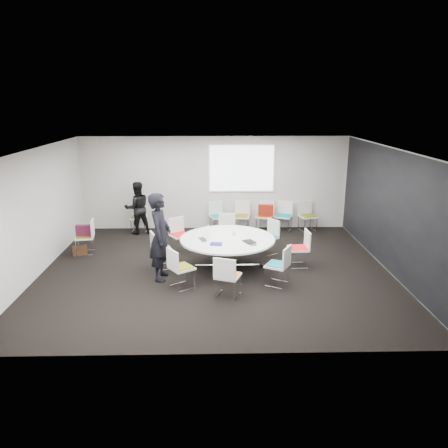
{
  "coord_description": "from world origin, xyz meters",
  "views": [
    {
      "loc": [
        -0.04,
        -9.5,
        3.83
      ],
      "look_at": [
        0.2,
        0.4,
        1.0
      ],
      "focal_mm": 35.0,
      "sensor_mm": 36.0,
      "label": 1
    }
  ],
  "objects_px": {
    "chair_ring_g": "(228,284)",
    "chair_back_b": "(242,222)",
    "chair_back_e": "(307,222)",
    "chair_ring_a": "(298,255)",
    "conference_table": "(227,246)",
    "chair_ring_b": "(267,243)",
    "chair_ring_e": "(162,257)",
    "cup": "(234,233)",
    "chair_ring_h": "(278,273)",
    "chair_back_d": "(283,222)",
    "chair_back_c": "(265,222)",
    "chair_back_a": "(218,222)",
    "chair_spare_left": "(86,243)",
    "chair_ring_f": "(181,275)",
    "chair_ring_d": "(180,241)",
    "person_back": "(137,208)",
    "maroon_bag": "(84,230)",
    "chair_person_back": "(139,223)",
    "person_main": "(160,237)",
    "chair_ring_c": "(226,237)",
    "laptop": "(205,239)"
  },
  "relations": [
    {
      "from": "chair_back_a",
      "to": "chair_back_e",
      "type": "relative_size",
      "value": 1.0
    },
    {
      "from": "chair_back_b",
      "to": "chair_spare_left",
      "type": "relative_size",
      "value": 1.0
    },
    {
      "from": "conference_table",
      "to": "chair_back_b",
      "type": "xyz_separation_m",
      "value": [
        0.52,
        3.02,
        -0.26
      ]
    },
    {
      "from": "chair_ring_g",
      "to": "person_main",
      "type": "bearing_deg",
      "value": 166.66
    },
    {
      "from": "conference_table",
      "to": "chair_ring_e",
      "type": "relative_size",
      "value": 2.5
    },
    {
      "from": "chair_back_c",
      "to": "chair_back_d",
      "type": "distance_m",
      "value": 0.56
    },
    {
      "from": "chair_ring_g",
      "to": "chair_back_b",
      "type": "xyz_separation_m",
      "value": [
        0.57,
        4.6,
        0.0
      ]
    },
    {
      "from": "chair_back_a",
      "to": "chair_back_b",
      "type": "relative_size",
      "value": 1.0
    },
    {
      "from": "chair_ring_g",
      "to": "person_main",
      "type": "relative_size",
      "value": 0.45
    },
    {
      "from": "chair_ring_b",
      "to": "chair_ring_h",
      "type": "bearing_deg",
      "value": 146.93
    },
    {
      "from": "conference_table",
      "to": "chair_spare_left",
      "type": "xyz_separation_m",
      "value": [
        -3.61,
        1.08,
        -0.26
      ]
    },
    {
      "from": "chair_ring_a",
      "to": "chair_back_c",
      "type": "height_order",
      "value": "same"
    },
    {
      "from": "chair_spare_left",
      "to": "chair_ring_f",
      "type": "bearing_deg",
      "value": -138.47
    },
    {
      "from": "chair_ring_h",
      "to": "chair_back_b",
      "type": "distance_m",
      "value": 4.08
    },
    {
      "from": "chair_back_b",
      "to": "chair_ring_c",
      "type": "bearing_deg",
      "value": 79.81
    },
    {
      "from": "conference_table",
      "to": "chair_ring_g",
      "type": "xyz_separation_m",
      "value": [
        -0.05,
        -1.58,
        -0.26
      ]
    },
    {
      "from": "conference_table",
      "to": "chair_back_d",
      "type": "xyz_separation_m",
      "value": [
        1.79,
        3.02,
        -0.26
      ]
    },
    {
      "from": "chair_back_b",
      "to": "cup",
      "type": "relative_size",
      "value": 9.78
    },
    {
      "from": "chair_ring_g",
      "to": "chair_spare_left",
      "type": "xyz_separation_m",
      "value": [
        -3.56,
        2.66,
        0.0
      ]
    },
    {
      "from": "chair_spare_left",
      "to": "person_back",
      "type": "distance_m",
      "value": 2.09
    },
    {
      "from": "chair_ring_b",
      "to": "chair_ring_d",
      "type": "relative_size",
      "value": 1.0
    },
    {
      "from": "chair_ring_b",
      "to": "chair_ring_d",
      "type": "height_order",
      "value": "same"
    },
    {
      "from": "chair_ring_d",
      "to": "cup",
      "type": "bearing_deg",
      "value": 110.9
    },
    {
      "from": "person_main",
      "to": "person_back",
      "type": "relative_size",
      "value": 1.25
    },
    {
      "from": "chair_back_c",
      "to": "chair_person_back",
      "type": "xyz_separation_m",
      "value": [
        -3.78,
        -0.03,
        0.0
      ]
    },
    {
      "from": "chair_ring_e",
      "to": "cup",
      "type": "relative_size",
      "value": 9.78
    },
    {
      "from": "chair_back_c",
      "to": "cup",
      "type": "distance_m",
      "value": 3.02
    },
    {
      "from": "conference_table",
      "to": "chair_ring_b",
      "type": "height_order",
      "value": "chair_ring_b"
    },
    {
      "from": "conference_table",
      "to": "chair_ring_b",
      "type": "relative_size",
      "value": 2.5
    },
    {
      "from": "person_main",
      "to": "person_back",
      "type": "bearing_deg",
      "value": 23.17
    },
    {
      "from": "chair_back_c",
      "to": "person_back",
      "type": "height_order",
      "value": "person_back"
    },
    {
      "from": "chair_back_a",
      "to": "chair_back_e",
      "type": "bearing_deg",
      "value": 158.4
    },
    {
      "from": "chair_ring_b",
      "to": "chair_person_back",
      "type": "relative_size",
      "value": 1.0
    },
    {
      "from": "chair_ring_e",
      "to": "cup",
      "type": "xyz_separation_m",
      "value": [
        1.71,
        0.21,
        0.5
      ]
    },
    {
      "from": "chair_ring_f",
      "to": "chair_back_b",
      "type": "relative_size",
      "value": 1.0
    },
    {
      "from": "conference_table",
      "to": "chair_ring_a",
      "type": "distance_m",
      "value": 1.71
    },
    {
      "from": "person_back",
      "to": "cup",
      "type": "bearing_deg",
      "value": 114.8
    },
    {
      "from": "laptop",
      "to": "chair_back_e",
      "type": "bearing_deg",
      "value": -63.82
    },
    {
      "from": "chair_back_e",
      "to": "chair_ring_a",
      "type": "bearing_deg",
      "value": 57.97
    },
    {
      "from": "chair_ring_b",
      "to": "chair_back_b",
      "type": "relative_size",
      "value": 1.0
    },
    {
      "from": "person_back",
      "to": "maroon_bag",
      "type": "height_order",
      "value": "person_back"
    },
    {
      "from": "chair_ring_g",
      "to": "chair_back_c",
      "type": "distance_m",
      "value": 4.78
    },
    {
      "from": "chair_ring_d",
      "to": "chair_ring_g",
      "type": "distance_m",
      "value": 2.99
    },
    {
      "from": "chair_ring_g",
      "to": "chair_ring_h",
      "type": "relative_size",
      "value": 1.0
    },
    {
      "from": "chair_ring_b",
      "to": "chair_ring_g",
      "type": "bearing_deg",
      "value": 124.05
    },
    {
      "from": "chair_back_b",
      "to": "chair_ring_a",
      "type": "bearing_deg",
      "value": 120.68
    },
    {
      "from": "chair_ring_c",
      "to": "chair_back_c",
      "type": "height_order",
      "value": "same"
    },
    {
      "from": "chair_ring_a",
      "to": "chair_back_e",
      "type": "bearing_deg",
      "value": -19.48
    },
    {
      "from": "chair_ring_d",
      "to": "chair_ring_c",
      "type": "bearing_deg",
      "value": 162.2
    },
    {
      "from": "chair_ring_d",
      "to": "chair_back_e",
      "type": "relative_size",
      "value": 1.0
    }
  ]
}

